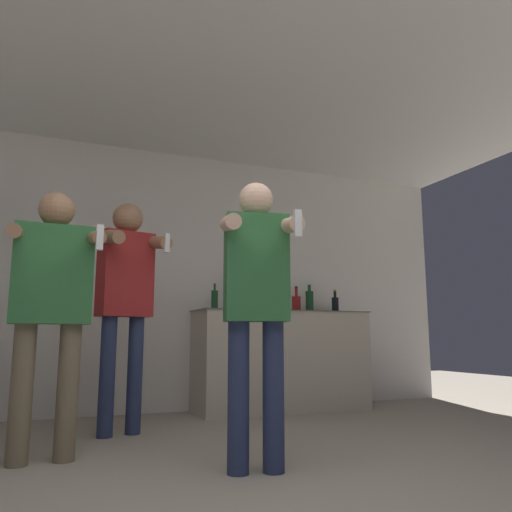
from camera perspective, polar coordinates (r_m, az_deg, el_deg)
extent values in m
cube|color=silver|center=(4.94, -13.88, -2.33)|extent=(7.00, 0.06, 2.55)
cube|color=silver|center=(3.77, -9.18, 20.64)|extent=(7.00, 3.78, 0.05)
cube|color=#BCB29E|center=(5.01, 2.92, -11.85)|extent=(1.70, 0.57, 0.95)
cube|color=#676256|center=(5.01, 2.88, -6.37)|extent=(1.73, 0.60, 0.01)
cylinder|color=black|center=(5.37, 9.04, -5.56)|extent=(0.07, 0.07, 0.16)
cylinder|color=black|center=(5.38, 9.01, -4.32)|extent=(0.03, 0.03, 0.07)
sphere|color=#B29933|center=(5.39, 9.00, -3.92)|extent=(0.03, 0.03, 0.03)
cylinder|color=#194723|center=(5.23, 6.14, -5.21)|extent=(0.08, 0.08, 0.22)
cylinder|color=#194723|center=(5.24, 6.11, -3.63)|extent=(0.03, 0.03, 0.07)
sphere|color=silver|center=(5.24, 6.11, -3.24)|extent=(0.04, 0.04, 0.04)
cylinder|color=#194723|center=(4.92, -1.53, -4.85)|extent=(0.07, 0.07, 0.24)
cylinder|color=#194723|center=(4.94, -1.53, -3.03)|extent=(0.03, 0.03, 0.07)
sphere|color=#B29933|center=(4.94, -1.52, -2.63)|extent=(0.03, 0.03, 0.03)
cylinder|color=maroon|center=(5.15, 4.65, -5.51)|extent=(0.09, 0.09, 0.16)
cylinder|color=maroon|center=(5.16, 4.63, -4.13)|extent=(0.03, 0.03, 0.09)
sphere|color=black|center=(5.17, 4.62, -3.62)|extent=(0.03, 0.03, 0.03)
cylinder|color=#194723|center=(4.83, -4.76, -5.07)|extent=(0.06, 0.06, 0.19)
cylinder|color=#194723|center=(4.84, -4.74, -3.60)|extent=(0.02, 0.02, 0.06)
sphere|color=maroon|center=(4.84, -4.73, -3.24)|extent=(0.02, 0.02, 0.02)
cylinder|color=navy|center=(2.75, -2.02, -15.71)|extent=(0.12, 0.12, 0.79)
cylinder|color=navy|center=(2.78, 2.00, -15.64)|extent=(0.12, 0.12, 0.79)
cube|color=#2D6B38|center=(2.78, 0.00, -1.40)|extent=(0.38, 0.27, 0.59)
sphere|color=beige|center=(2.86, 0.00, 6.43)|extent=(0.20, 0.20, 0.20)
cylinder|color=beige|center=(2.64, -2.96, 3.82)|extent=(0.15, 0.34, 0.14)
cylinder|color=beige|center=(2.70, 3.98, 3.56)|extent=(0.15, 0.34, 0.14)
cube|color=white|center=(2.54, 4.79, 3.72)|extent=(0.04, 0.04, 0.14)
cylinder|color=#75664C|center=(3.21, -25.24, -14.01)|extent=(0.12, 0.12, 0.78)
cylinder|color=#75664C|center=(3.22, -20.73, -14.27)|extent=(0.12, 0.12, 0.78)
cube|color=#2D6B38|center=(3.22, -22.22, -1.99)|extent=(0.46, 0.22, 0.58)
sphere|color=#9E7051|center=(3.28, -21.80, 4.91)|extent=(0.21, 0.21, 0.21)
cylinder|color=#9E7051|center=(3.05, -25.81, 2.56)|extent=(0.09, 0.41, 0.15)
cylinder|color=#9E7051|center=(3.07, -17.86, 2.02)|extent=(0.09, 0.41, 0.15)
cube|color=white|center=(2.86, -17.43, 2.05)|extent=(0.04, 0.04, 0.14)
cylinder|color=navy|center=(3.85, -16.65, -12.99)|extent=(0.11, 0.11, 0.85)
cylinder|color=navy|center=(3.94, -13.69, -13.02)|extent=(0.11, 0.11, 0.85)
cube|color=maroon|center=(3.91, -14.69, -2.03)|extent=(0.43, 0.29, 0.64)
sphere|color=#9E7051|center=(3.99, -14.44, 4.19)|extent=(0.23, 0.23, 0.23)
cylinder|color=#9E7051|center=(3.74, -16.24, 2.13)|extent=(0.18, 0.33, 0.15)
cylinder|color=#9E7051|center=(3.89, -11.19, 1.53)|extent=(0.18, 0.33, 0.15)
cube|color=white|center=(3.75, -10.19, 1.47)|extent=(0.04, 0.04, 0.14)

